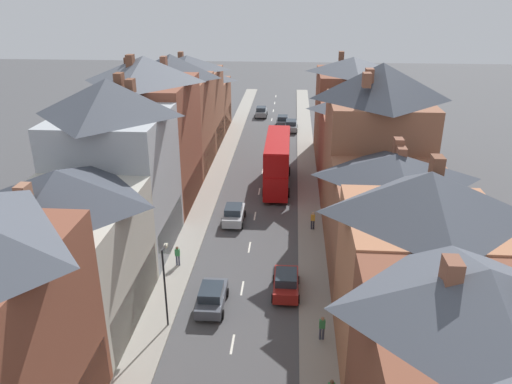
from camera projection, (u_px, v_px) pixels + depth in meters
pavement_left at (214, 182)px, 54.22m from camera, size 2.20×104.00×0.14m
pavement_right at (308, 185)px, 53.53m from camera, size 2.20×104.00×0.14m
centre_line_dashes at (259, 191)px, 52.06m from camera, size 0.14×97.80×0.01m
terrace_row_left at (123, 170)px, 39.83m from camera, size 8.00×76.16×14.32m
terrace_row_right at (389, 203)px, 35.00m from camera, size 8.00×65.95×14.37m
double_decker_bus_lead at (277, 161)px, 52.39m from camera, size 2.74×10.80×5.30m
car_near_blue at (261, 112)px, 80.98m from camera, size 1.90×3.91×1.66m
car_near_silver at (286, 283)px, 34.61m from camera, size 1.90×3.85×1.69m
car_parked_left_a at (212, 297)px, 33.14m from camera, size 1.90×3.97×1.59m
car_parked_right_a at (283, 121)px, 75.66m from camera, size 1.90×3.81×1.64m
car_mid_black at (234, 214)px, 44.96m from camera, size 1.90×3.92×1.68m
car_parked_left_b at (291, 125)px, 73.28m from camera, size 1.90×4.30×1.62m
pedestrian_mid_left at (322, 327)px, 29.86m from camera, size 0.36×0.22×1.61m
pedestrian_mid_right at (178, 255)px, 37.80m from camera, size 0.36×0.22×1.61m
pedestrian_far_left at (313, 220)px, 43.41m from camera, size 0.36×0.22×1.61m
street_lamp at (165, 282)px, 30.40m from camera, size 0.20×1.12×5.50m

